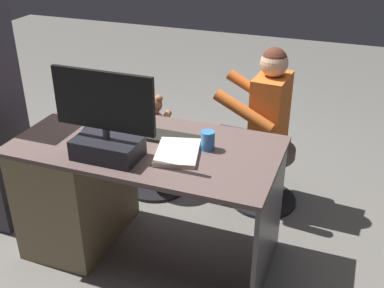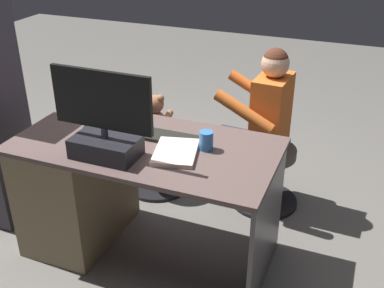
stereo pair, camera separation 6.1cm
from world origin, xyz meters
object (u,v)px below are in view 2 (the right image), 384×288
object	(u,v)px
monitor	(104,130)
cup	(206,141)
visitor_chair	(266,171)
teddy_bear	(156,115)
office_chair_teddy	(157,156)
desk	(91,183)
person	(258,117)
keyboard	(163,136)
tv_remote	(85,132)
computer_mouse	(118,127)

from	to	relation	value
monitor	cup	distance (m)	0.54
visitor_chair	teddy_bear	bearing A→B (deg)	3.67
office_chair_teddy	teddy_bear	distance (m)	0.33
desk	person	distance (m)	1.17
monitor	keyboard	bearing A→B (deg)	-122.09
teddy_bear	visitor_chair	bearing A→B (deg)	-176.33
teddy_bear	tv_remote	bearing A→B (deg)	83.27
visitor_chair	person	size ratio (longest dim) A/B	0.42
cup	tv_remote	xyz separation A→B (m)	(0.72, 0.07, -0.04)
office_chair_teddy	teddy_bear	size ratio (longest dim) A/B	1.73
computer_mouse	monitor	bearing A→B (deg)	108.99
desk	monitor	size ratio (longest dim) A/B	2.67
office_chair_teddy	desk	bearing A→B (deg)	82.72
desk	office_chair_teddy	bearing A→B (deg)	-97.28
tv_remote	person	world-z (taller)	person
keyboard	computer_mouse	world-z (taller)	computer_mouse
keyboard	teddy_bear	bearing A→B (deg)	-60.63
computer_mouse	visitor_chair	bearing A→B (deg)	-137.52
cup	teddy_bear	xyz separation A→B (m)	(0.63, -0.67, -0.23)
desk	person	size ratio (longest dim) A/B	1.29
cup	person	size ratio (longest dim) A/B	0.09
computer_mouse	teddy_bear	distance (m)	0.67
desk	visitor_chair	world-z (taller)	desk
computer_mouse	office_chair_teddy	bearing A→B (deg)	-83.78
monitor	computer_mouse	xyz separation A→B (m)	(0.10, -0.30, -0.13)
monitor	teddy_bear	size ratio (longest dim) A/B	1.83
tv_remote	office_chair_teddy	xyz separation A→B (m)	(-0.09, -0.74, -0.52)
office_chair_teddy	visitor_chair	xyz separation A→B (m)	(-0.82, -0.06, 0.01)
keyboard	person	world-z (taller)	person
desk	keyboard	bearing A→B (deg)	-167.72
keyboard	tv_remote	bearing A→B (deg)	13.72
cup	tv_remote	distance (m)	0.73
monitor	tv_remote	distance (m)	0.35
cup	person	bearing A→B (deg)	-98.55
monitor	person	xyz separation A→B (m)	(-0.57, -0.98, -0.25)
tv_remote	teddy_bear	xyz separation A→B (m)	(-0.09, -0.75, -0.19)
tv_remote	cup	bearing A→B (deg)	170.72
desk	office_chair_teddy	xyz separation A→B (m)	(-0.09, -0.73, -0.16)
monitor	teddy_bear	distance (m)	1.01
tv_remote	teddy_bear	size ratio (longest dim) A/B	0.49
desk	computer_mouse	bearing A→B (deg)	-148.80
monitor	computer_mouse	distance (m)	0.34
desk	tv_remote	xyz separation A→B (m)	(-0.00, 0.01, 0.36)
computer_mouse	cup	xyz separation A→B (m)	(-0.56, 0.03, 0.03)
cup	person	distance (m)	0.74
desk	keyboard	xyz separation A→B (m)	(-0.45, -0.10, 0.36)
keyboard	visitor_chair	xyz separation A→B (m)	(-0.47, -0.69, -0.51)
desk	monitor	world-z (taller)	monitor
cup	visitor_chair	size ratio (longest dim) A/B	0.22
tv_remote	computer_mouse	bearing A→B (deg)	-160.41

